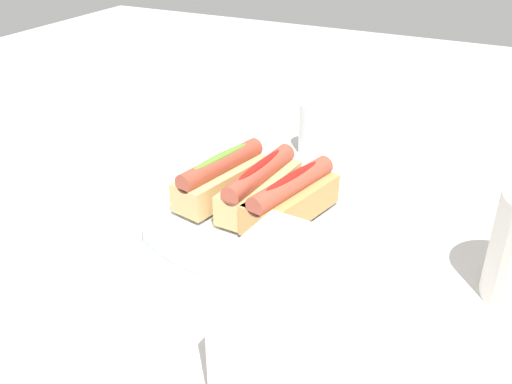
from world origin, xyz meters
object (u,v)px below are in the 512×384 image
Objects in this scene: hotdog_front at (223,176)px; hotdog_back at (256,187)px; serving_bowl at (256,215)px; water_glass at (318,130)px; napkin_box at (261,314)px; hotdog_side at (291,198)px.

hotdog_back is (0.01, 0.05, 0.00)m from hotdog_front.
hotdog_back is (0.00, 0.00, 0.04)m from serving_bowl.
water_glass is 0.52m from napkin_box.
hotdog_side reaches higher than serving_bowl.
napkin_box is at bearing 15.42° from water_glass.
hotdog_front is 1.74× the size of water_glass.
hotdog_back reaches higher than water_glass.
hotdog_back is at bearing -147.02° from napkin_box.
serving_bowl is 2.15× the size of napkin_box.
napkin_box reaches higher than hotdog_back.
hotdog_front and hotdog_back have the same top height.
hotdog_front is 0.30m from napkin_box.
serving_bowl is at bearing -97.13° from hotdog_back.
hotdog_front is (-0.01, -0.05, 0.04)m from serving_bowl.
water_glass is (-0.27, -0.01, 0.02)m from serving_bowl.
hotdog_side is at bearing 82.08° from hotdog_front.
napkin_box is (0.50, 0.14, 0.03)m from water_glass.
hotdog_back is at bearing 82.87° from serving_bowl.
serving_bowl is at bearing 82.08° from hotdog_front.
hotdog_front is at bearing -8.76° from water_glass.
hotdog_back is 1.70× the size of water_glass.
serving_bowl is 0.07m from hotdog_side.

